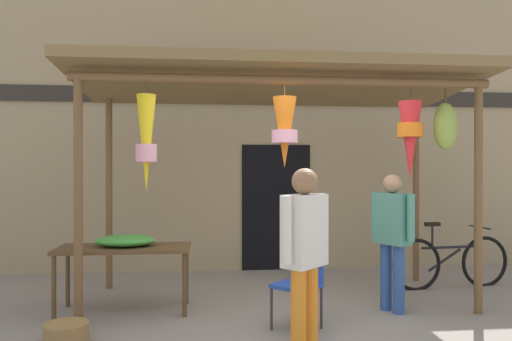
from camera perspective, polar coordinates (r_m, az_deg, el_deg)
name	(u,v)px	position (r m, az deg, el deg)	size (l,w,h in m)	color
ground_plane	(284,320)	(5.50, 3.29, -16.90)	(30.00, 30.00, 0.00)	gray
shop_facade	(257,131)	(8.00, 0.15, 4.63)	(12.34, 0.29, 4.47)	#9E8966
market_stall_canopy	(281,95)	(6.03, 2.92, 8.74)	(4.83, 2.13, 2.83)	brown
display_table	(124,253)	(5.83, -15.05, -9.27)	(1.48, 0.63, 0.73)	brown
flower_heap_on_table	(127,241)	(5.83, -14.76, -7.86)	(0.67, 0.47, 0.13)	green
folding_chair	(301,278)	(5.14, 5.22, -12.32)	(0.57, 0.57, 0.84)	#2347A8
wicker_basket_by_table	(66,333)	(5.10, -21.16, -17.19)	(0.41, 0.41, 0.19)	olive
parked_bicycle	(451,262)	(7.29, 21.66, -9.84)	(1.74, 0.44, 0.92)	black
vendor_in_orange	(305,248)	(4.18, 5.66, -8.91)	(0.45, 0.44, 1.62)	orange
customer_foreground	(392,231)	(5.80, 15.52, -6.81)	(0.38, 0.53, 1.55)	#2D5193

